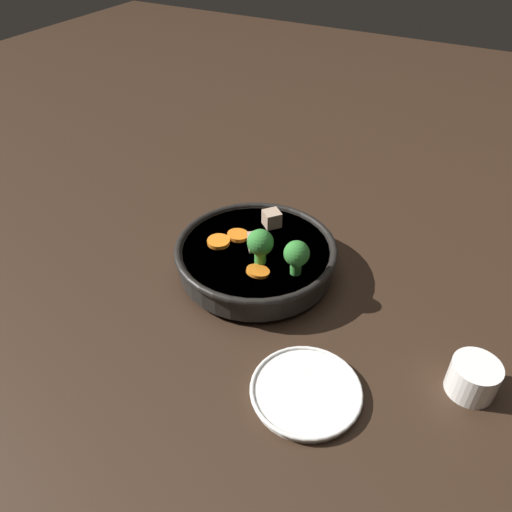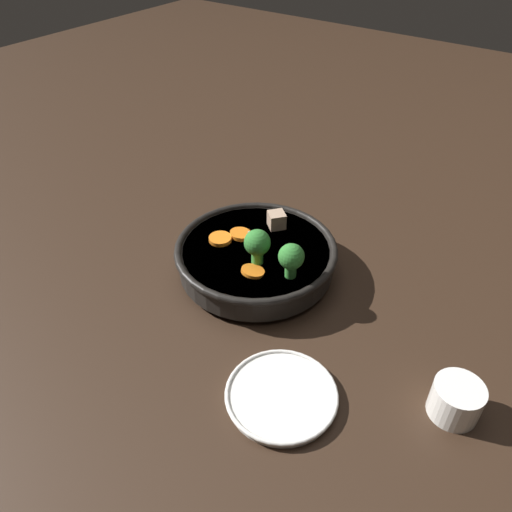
{
  "view_description": "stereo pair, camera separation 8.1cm",
  "coord_description": "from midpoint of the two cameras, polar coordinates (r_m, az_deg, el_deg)",
  "views": [
    {
      "loc": [
        0.56,
        0.3,
        0.54
      ],
      "look_at": [
        0.0,
        0.0,
        0.03
      ],
      "focal_mm": 35.0,
      "sensor_mm": 36.0,
      "label": 1
    },
    {
      "loc": [
        0.51,
        0.37,
        0.54
      ],
      "look_at": [
        0.0,
        0.0,
        0.03
      ],
      "focal_mm": 35.0,
      "sensor_mm": 36.0,
      "label": 2
    }
  ],
  "objects": [
    {
      "name": "tea_cup",
      "position": [
        0.69,
        20.49,
        -13.05
      ],
      "size": [
        0.06,
        0.06,
        0.05
      ],
      "color": "white",
      "rests_on": "ground_plane"
    },
    {
      "name": "side_saucer",
      "position": [
        0.66,
        2.12,
        -15.38
      ],
      "size": [
        0.14,
        0.14,
        0.01
      ],
      "color": "white",
      "rests_on": "ground_plane"
    },
    {
      "name": "ground_plane",
      "position": [
        0.83,
        -2.79,
        -1.95
      ],
      "size": [
        3.0,
        3.0,
        0.0
      ],
      "primitive_type": "plane",
      "color": "black"
    },
    {
      "name": "stirfry_bowl",
      "position": [
        0.81,
        -2.81,
        -0.02
      ],
      "size": [
        0.26,
        0.26,
        0.11
      ],
      "color": "black",
      "rests_on": "ground_plane"
    }
  ]
}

